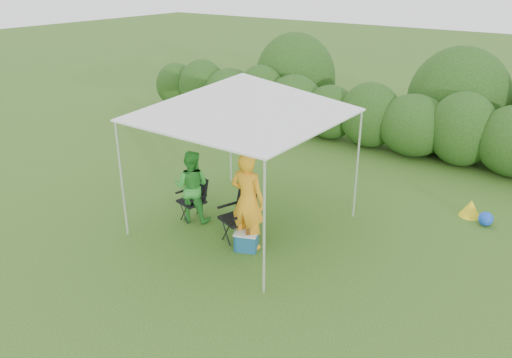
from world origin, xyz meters
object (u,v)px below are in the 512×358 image
Objects in this scene: canopy at (243,95)px; woman at (192,186)px; chair_right at (240,212)px; chair_left at (195,196)px; man at (248,201)px; cooler at (246,241)px.

canopy reaches higher than woman.
woman reaches higher than chair_right.
canopy is at bearing 138.47° from chair_right.
canopy reaches higher than chair_left.
chair_right is 1.12× the size of chair_left.
man is at bearing -47.67° from canopy.
chair_right is at bearing 154.09° from woman.
chair_left is 1.73× the size of cooler.
man reaches higher than chair_right.
chair_right is 0.65× the size of woman.
chair_left is (-0.94, -0.30, -2.00)m from canopy.
man is (1.46, -0.27, 0.40)m from chair_left.
chair_left is (-1.18, 0.13, -0.05)m from chair_right.
chair_left is 1.58m from cooler.
cooler is (0.32, -0.26, -0.35)m from chair_right.
chair_right is at bearing 118.82° from cooler.
canopy is 3.42× the size of chair_right.
canopy is at bearing 29.04° from chair_left.
man is 1.24× the size of woman.
canopy reaches higher than man.
canopy is at bearing -52.09° from man.
man is (0.28, -0.14, 0.35)m from chair_right.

